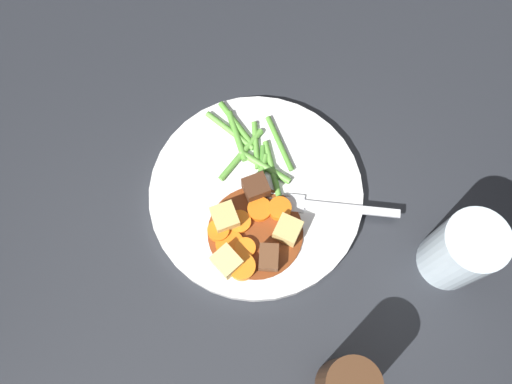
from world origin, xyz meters
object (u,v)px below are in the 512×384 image
object	(u,v)px
potato_chunk_1	(227,262)
carrot_slice_6	(230,244)
meat_chunk_0	(253,192)
carrot_slice_5	(280,209)
carrot_slice_2	(240,222)
carrot_slice_4	(262,209)
carrot_slice_0	(245,248)
water_glass	(461,251)
dinner_plate	(256,194)
meat_chunk_1	(268,258)
potato_chunk_0	(288,230)
fork	(322,206)
carrot_slice_3	(219,231)
carrot_slice_1	(242,267)
potato_chunk_2	(225,218)

from	to	relation	value
potato_chunk_1	carrot_slice_6	bearing A→B (deg)	162.98
meat_chunk_0	carrot_slice_5	bearing A→B (deg)	49.24
carrot_slice_5	potato_chunk_1	size ratio (longest dim) A/B	0.94
carrot_slice_2	carrot_slice_4	size ratio (longest dim) A/B	0.95
carrot_slice_0	water_glass	distance (m)	0.24
meat_chunk_0	dinner_plate	bearing A→B (deg)	133.34
meat_chunk_1	potato_chunk_1	bearing A→B (deg)	-94.26
potato_chunk_0	fork	distance (m)	0.05
dinner_plate	carrot_slice_3	distance (m)	0.07
carrot_slice_5	carrot_slice_6	xyz separation A→B (m)	(0.03, -0.07, -0.00)
carrot_slice_1	meat_chunk_0	bearing A→B (deg)	161.98
dinner_plate	meat_chunk_1	size ratio (longest dim) A/B	8.87
carrot_slice_0	carrot_slice_2	world-z (taller)	same
carrot_slice_4	meat_chunk_1	world-z (taller)	meat_chunk_1
potato_chunk_1	water_glass	xyz separation A→B (m)	(0.04, 0.26, 0.03)
potato_chunk_2	water_glass	world-z (taller)	water_glass
carrot_slice_0	carrot_slice_3	world-z (taller)	carrot_slice_3
carrot_slice_0	carrot_slice_5	xyz separation A→B (m)	(-0.04, 0.05, 0.00)
carrot_slice_0	potato_chunk_2	bearing A→B (deg)	-154.86
dinner_plate	carrot_slice_3	bearing A→B (deg)	-50.75
potato_chunk_1	fork	world-z (taller)	potato_chunk_1
carrot_slice_3	potato_chunk_2	xyz separation A→B (m)	(-0.01, 0.01, 0.01)
carrot_slice_3	potato_chunk_2	size ratio (longest dim) A/B	0.87
carrot_slice_5	carrot_slice_0	bearing A→B (deg)	-50.47
carrot_slice_4	meat_chunk_1	bearing A→B (deg)	-3.23
carrot_slice_3	fork	xyz separation A→B (m)	(-0.01, 0.13, -0.01)
potato_chunk_2	carrot_slice_3	bearing A→B (deg)	-37.99
carrot_slice_1	meat_chunk_0	world-z (taller)	meat_chunk_0
carrot_slice_4	potato_chunk_1	distance (m)	0.08
carrot_slice_0	potato_chunk_1	size ratio (longest dim) A/B	0.81
water_glass	carrot_slice_1	bearing A→B (deg)	-97.18
dinner_plate	carrot_slice_5	size ratio (longest dim) A/B	9.38
carrot_slice_3	water_glass	size ratio (longest dim) A/B	0.24
carrot_slice_2	fork	size ratio (longest dim) A/B	0.16
carrot_slice_4	potato_chunk_2	xyz separation A→B (m)	(0.01, -0.04, 0.01)
carrot_slice_2	potato_chunk_0	size ratio (longest dim) A/B	0.96
potato_chunk_2	meat_chunk_1	bearing A→B (deg)	37.11
carrot_slice_5	meat_chunk_1	world-z (taller)	meat_chunk_1
carrot_slice_4	potato_chunk_0	distance (m)	0.04
carrot_slice_0	carrot_slice_5	world-z (taller)	carrot_slice_5
potato_chunk_1	meat_chunk_0	distance (m)	0.09
carrot_slice_1	carrot_slice_4	world-z (taller)	carrot_slice_1
potato_chunk_0	carrot_slice_4	bearing A→B (deg)	-142.26
carrot_slice_4	potato_chunk_0	world-z (taller)	potato_chunk_0
carrot_slice_2	carrot_slice_4	bearing A→B (deg)	110.89
carrot_slice_5	potato_chunk_2	size ratio (longest dim) A/B	0.93
potato_chunk_0	potato_chunk_1	xyz separation A→B (m)	(0.02, -0.08, 0.00)
dinner_plate	carrot_slice_2	distance (m)	0.05
meat_chunk_0	carrot_slice_6	bearing A→B (deg)	-33.66
carrot_slice_3	potato_chunk_2	bearing A→B (deg)	142.01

